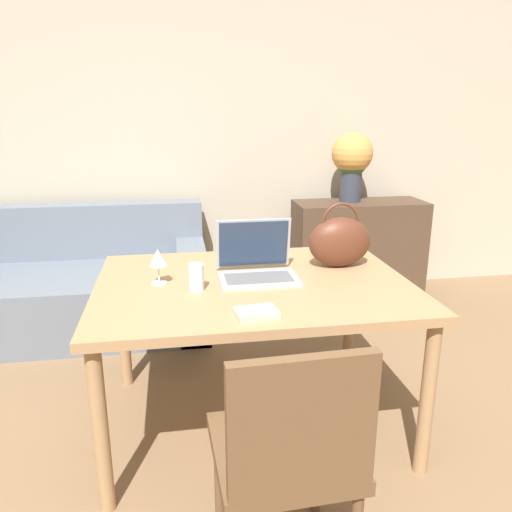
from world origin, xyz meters
TOP-DOWN VIEW (x-y plane):
  - wall_back at (0.00, 2.64)m, footprint 10.00×0.06m
  - dining_table at (0.04, 0.74)m, footprint 1.42×1.06m
  - chair at (0.01, -0.13)m, footprint 0.46×0.46m
  - couch at (-1.06, 2.09)m, footprint 1.93×0.95m
  - sideboard at (1.14, 2.30)m, footprint 1.02×0.40m
  - laptop at (0.07, 0.82)m, footprint 0.36×0.30m
  - drinking_glass at (-0.22, 0.67)m, footprint 0.07×0.07m
  - wine_glass at (-0.38, 0.78)m, footprint 0.08×0.08m
  - handbag at (0.50, 0.90)m, footprint 0.31×0.15m
  - flower_vase at (1.07, 2.33)m, footprint 0.32×0.32m
  - book at (-0.01, 0.35)m, footprint 0.17×0.14m

SIDE VIEW (x-z plane):
  - couch at x=-1.06m, z-range -0.13..0.69m
  - sideboard at x=1.14m, z-range 0.00..0.80m
  - chair at x=0.01m, z-range 0.06..0.94m
  - dining_table at x=0.04m, z-range 0.30..1.03m
  - book at x=-0.01m, z-range 0.74..0.76m
  - drinking_glass at x=-0.22m, z-range 0.74..0.86m
  - laptop at x=0.07m, z-range 0.68..0.94m
  - wine_glass at x=-0.38m, z-range 0.77..0.93m
  - handbag at x=0.50m, z-range 0.70..1.03m
  - flower_vase at x=1.07m, z-range 0.85..1.38m
  - wall_back at x=0.00m, z-range 0.00..2.70m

